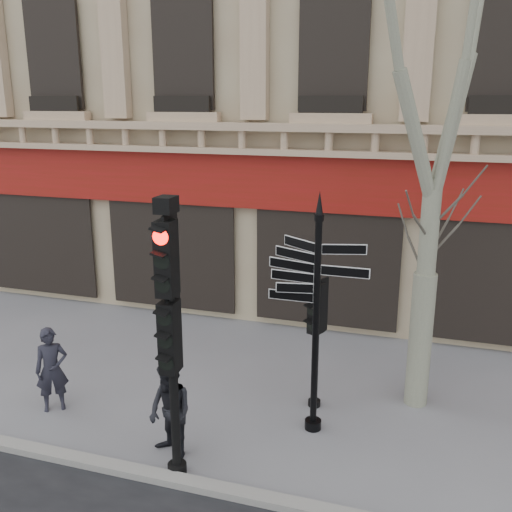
# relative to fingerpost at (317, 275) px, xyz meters

# --- Properties ---
(ground) EXTENTS (80.00, 80.00, 0.00)m
(ground) POSITION_rel_fingerpost_xyz_m (-0.62, -0.64, -2.76)
(ground) COLOR slate
(ground) RESTS_ON ground
(kerb) EXTENTS (80.00, 0.25, 0.12)m
(kerb) POSITION_rel_fingerpost_xyz_m (-0.62, -2.04, -2.70)
(kerb) COLOR gray
(kerb) RESTS_ON ground
(fingerpost) EXTENTS (1.99, 1.99, 4.10)m
(fingerpost) POSITION_rel_fingerpost_xyz_m (0.00, 0.00, 0.00)
(fingerpost) COLOR black
(fingerpost) RESTS_ON ground
(traffic_signal_main) EXTENTS (0.49, 0.36, 4.22)m
(traffic_signal_main) POSITION_rel_fingerpost_xyz_m (-1.71, -1.79, -0.09)
(traffic_signal_main) COLOR black
(traffic_signal_main) RESTS_ON ground
(traffic_signal_secondary) EXTENTS (0.48, 0.42, 2.37)m
(traffic_signal_secondary) POSITION_rel_fingerpost_xyz_m (-0.13, 0.75, -1.10)
(traffic_signal_secondary) COLOR black
(traffic_signal_secondary) RESTS_ON ground
(plane_tree) EXTENTS (3.66, 3.66, 9.72)m
(plane_tree) POSITION_rel_fingerpost_xyz_m (1.64, 1.42, 4.07)
(plane_tree) COLOR gray
(plane_tree) RESTS_ON ground
(pedestrian_a) EXTENTS (0.68, 0.64, 1.56)m
(pedestrian_a) POSITION_rel_fingerpost_xyz_m (-4.62, -0.77, -1.97)
(pedestrian_a) COLOR black
(pedestrian_a) RESTS_ON ground
(pedestrian_b) EXTENTS (0.95, 0.88, 1.57)m
(pedestrian_b) POSITION_rel_fingerpost_xyz_m (-1.96, -1.45, -1.97)
(pedestrian_b) COLOR black
(pedestrian_b) RESTS_ON ground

